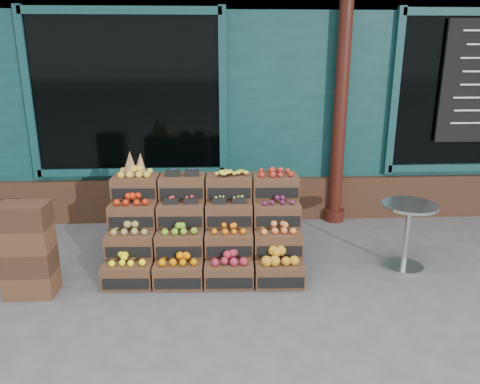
{
  "coord_description": "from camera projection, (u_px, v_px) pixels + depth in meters",
  "views": [
    {
      "loc": [
        -0.45,
        -4.09,
        2.32
      ],
      "look_at": [
        -0.2,
        0.7,
        0.85
      ],
      "focal_mm": 35.0,
      "sensor_mm": 36.0,
      "label": 1
    }
  ],
  "objects": [
    {
      "name": "ground",
      "position": [
        264.0,
        295.0,
        4.61
      ],
      "size": [
        60.0,
        60.0,
        0.0
      ],
      "primitive_type": "plane",
      "color": "#4C4C4F",
      "rests_on": "ground"
    },
    {
      "name": "shopkeeper",
      "position": [
        108.0,
        150.0,
        6.92
      ],
      "size": [
        0.74,
        0.6,
        1.76
      ],
      "primitive_type": "imported",
      "rotation": [
        0.0,
        0.0,
        3.45
      ],
      "color": "#164E25",
      "rests_on": "ground"
    },
    {
      "name": "crate_display",
      "position": [
        205.0,
        234.0,
        5.1
      ],
      "size": [
        2.07,
        1.06,
        1.27
      ],
      "rotation": [
        0.0,
        0.0,
        -0.04
      ],
      "color": "#4A2E1D",
      "rests_on": "ground"
    },
    {
      "name": "spare_crates",
      "position": [
        28.0,
        250.0,
        4.5
      ],
      "size": [
        0.47,
        0.33,
        0.93
      ],
      "rotation": [
        0.0,
        0.0,
        0.0
      ],
      "color": "#4A2E1D",
      "rests_on": "ground"
    },
    {
      "name": "bistro_table",
      "position": [
        407.0,
        228.0,
        5.06
      ],
      "size": [
        0.59,
        0.59,
        0.74
      ],
      "rotation": [
        0.0,
        0.0,
        0.31
      ],
      "color": "#B6B7BD",
      "rests_on": "ground"
    },
    {
      "name": "shop_facade",
      "position": [
        238.0,
        45.0,
        8.79
      ],
      "size": [
        12.0,
        6.24,
        4.8
      ],
      "color": "#0F3535",
      "rests_on": "ground"
    }
  ]
}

